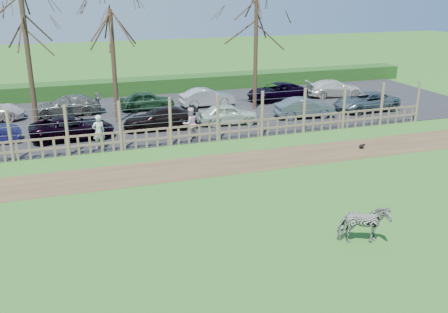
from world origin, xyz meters
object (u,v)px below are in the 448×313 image
object	(u,v)px
tree_right	(256,28)
visitor_b	(190,124)
crow	(362,146)
car_13	(334,88)
car_3	(160,119)
car_10	(147,101)
tree_left	(25,29)
car_2	(72,128)
tree_mid	(112,39)
car_11	(207,97)
car_12	(277,92)
car_5	(305,108)
visitor_a	(99,132)
car_6	(366,102)
car_4	(228,114)
zebra	(363,225)
car_9	(67,106)

from	to	relation	value
tree_right	visitor_b	world-z (taller)	tree_right
crow	car_13	size ratio (longest dim) A/B	0.07
car_3	car_10	world-z (taller)	same
tree_left	car_2	size ratio (longest dim) A/B	1.82
tree_mid	car_11	distance (m)	7.84
car_12	tree_right	bearing A→B (deg)	-58.57
car_5	car_13	bearing A→B (deg)	-39.64
visitor_a	car_2	xyz separation A→B (m)	(-1.19, 2.19, -0.26)
car_5	car_6	xyz separation A→B (m)	(4.56, 0.28, 0.00)
car_12	car_13	bearing A→B (deg)	80.73
car_3	car_13	bearing A→B (deg)	112.25
tree_left	visitor_b	size ratio (longest dim) A/B	4.57
car_6	car_13	world-z (taller)	same
visitor_a	car_4	xyz separation A→B (m)	(7.61, 2.37, -0.26)
car_3	car_12	world-z (taller)	same
car_5	car_10	bearing A→B (deg)	65.55
car_5	car_10	size ratio (longest dim) A/B	1.03
crow	car_6	world-z (taller)	car_6
zebra	crow	xyz separation A→B (m)	(5.47, 8.37, -0.53)
tree_left	car_9	xyz separation A→B (m)	(1.73, 3.67, -4.98)
crow	car_3	bearing A→B (deg)	142.87
car_4	car_2	bearing A→B (deg)	96.88
car_2	car_13	bearing A→B (deg)	-75.73
visitor_a	car_4	bearing A→B (deg)	-175.02
car_11	car_5	bearing A→B (deg)	-137.52
car_6	car_11	size ratio (longest dim) A/B	1.19
tree_right	car_10	world-z (taller)	tree_right
crow	car_9	xyz separation A→B (m)	(-13.72, 11.71, 0.52)
tree_left	car_2	bearing A→B (deg)	-44.11
tree_mid	visitor_a	distance (m)	6.51
tree_left	car_11	size ratio (longest dim) A/B	2.16
crow	car_4	bearing A→B (deg)	126.82
tree_mid	car_12	distance (m)	12.43
crow	tree_left	bearing A→B (deg)	152.52
tree_mid	car_4	distance (m)	7.86
car_4	car_9	world-z (taller)	same
visitor_a	car_2	bearing A→B (deg)	-73.74
zebra	car_4	xyz separation A→B (m)	(0.63, 14.84, -0.01)
car_6	crow	bearing A→B (deg)	-37.57
visitor_b	car_4	size ratio (longest dim) A/B	0.49
car_5	car_2	bearing A→B (deg)	96.29
tree_mid	car_2	distance (m)	5.72
zebra	visitor_a	world-z (taller)	visitor_a
visitor_a	crow	world-z (taller)	visitor_a
visitor_a	zebra	bearing A→B (deg)	106.92
visitor_b	car_4	xyz separation A→B (m)	(2.92, 2.32, -0.26)
car_3	car_5	xyz separation A→B (m)	(8.94, -0.28, 0.00)
car_6	visitor_b	bearing A→B (deg)	-81.17
crow	car_5	size ratio (longest dim) A/B	0.08
car_5	crow	bearing A→B (deg)	-175.13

